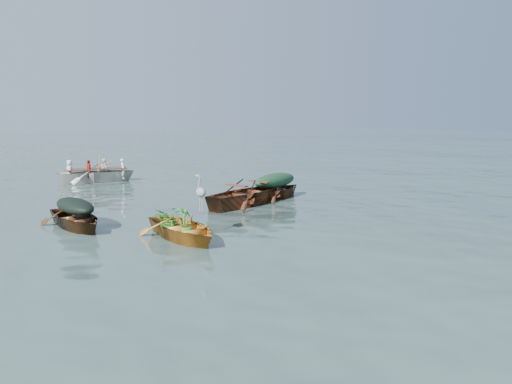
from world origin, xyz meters
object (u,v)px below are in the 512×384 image
(yellow_dinghy, at_px, (183,239))
(green_tarp_boat, at_px, (275,199))
(rowed_boat, at_px, (97,182))
(heron, at_px, (201,199))
(dark_covered_boat, at_px, (76,228))
(open_wooden_boat, at_px, (248,205))

(yellow_dinghy, bearing_deg, green_tarp_boat, 30.98)
(rowed_boat, xyz_separation_m, heron, (0.83, -11.15, 0.92))
(yellow_dinghy, relative_size, dark_covered_boat, 0.97)
(green_tarp_boat, height_order, rowed_boat, rowed_boat)
(yellow_dinghy, bearing_deg, rowed_boat, 81.61)
(yellow_dinghy, distance_m, dark_covered_boat, 3.22)
(yellow_dinghy, relative_size, green_tarp_boat, 0.86)
(yellow_dinghy, relative_size, open_wooden_boat, 0.70)
(open_wooden_boat, relative_size, heron, 5.25)
(yellow_dinghy, height_order, open_wooden_boat, open_wooden_boat)
(yellow_dinghy, distance_m, green_tarp_boat, 6.19)
(dark_covered_boat, xyz_separation_m, heron, (2.71, -2.23, 0.92))
(open_wooden_boat, bearing_deg, rowed_boat, -1.61)
(dark_covered_boat, relative_size, open_wooden_boat, 0.72)
(green_tarp_boat, distance_m, rowed_boat, 8.78)
(yellow_dinghy, xyz_separation_m, heron, (0.53, 0.14, 0.92))
(open_wooden_boat, height_order, rowed_boat, open_wooden_boat)
(dark_covered_boat, bearing_deg, rowed_boat, 64.47)
(yellow_dinghy, bearing_deg, heron, 5.19)
(green_tarp_boat, relative_size, open_wooden_boat, 0.82)
(dark_covered_boat, distance_m, heron, 3.63)
(rowed_boat, relative_size, heron, 4.98)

